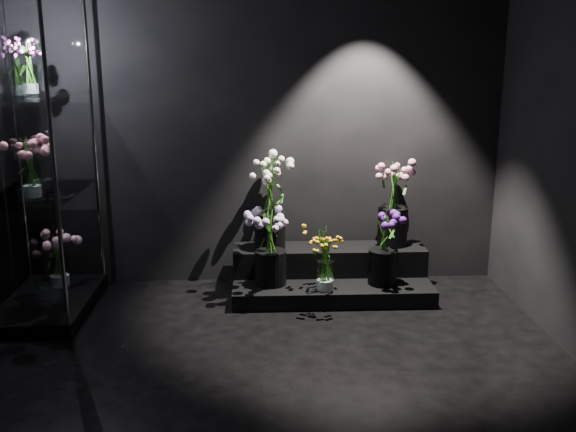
{
  "coord_description": "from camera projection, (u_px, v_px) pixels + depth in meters",
  "views": [
    {
      "loc": [
        -0.01,
        -3.32,
        1.92
      ],
      "look_at": [
        0.18,
        1.2,
        0.77
      ],
      "focal_mm": 40.0,
      "sensor_mm": 36.0,
      "label": 1
    }
  ],
  "objects": [
    {
      "name": "display_riser",
      "position": [
        330.0,
        274.0,
        5.31
      ],
      "size": [
        1.6,
        0.71,
        0.35
      ],
      "color": "black",
      "rests_on": "floor"
    },
    {
      "name": "bouquet_orange_bells",
      "position": [
        325.0,
        257.0,
        4.93
      ],
      "size": [
        0.32,
        0.32,
        0.52
      ],
      "rotation": [
        0.0,
        0.0,
        -0.22
      ],
      "color": "white",
      "rests_on": "display_riser"
    },
    {
      "name": "wall_back",
      "position": [
        262.0,
        118.0,
        5.28
      ],
      "size": [
        4.0,
        0.0,
        4.0
      ],
      "primitive_type": "plane",
      "rotation": [
        1.57,
        0.0,
        0.0
      ],
      "color": "black",
      "rests_on": "floor"
    },
    {
      "name": "bouquet_pink_roses",
      "position": [
        394.0,
        199.0,
        5.31
      ],
      "size": [
        0.41,
        0.41,
        0.71
      ],
      "rotation": [
        0.0,
        0.0,
        0.25
      ],
      "color": "black",
      "rests_on": "display_riser"
    },
    {
      "name": "display_case",
      "position": [
        34.0,
        157.0,
        4.64
      ],
      "size": [
        0.65,
        1.09,
        2.39
      ],
      "color": "black",
      "rests_on": "floor"
    },
    {
      "name": "wall_front",
      "position": [
        267.0,
        297.0,
        1.41
      ],
      "size": [
        4.0,
        0.0,
        4.0
      ],
      "primitive_type": "plane",
      "rotation": [
        -1.57,
        0.0,
        0.0
      ],
      "color": "black",
      "rests_on": "floor"
    },
    {
      "name": "bouquet_case_magenta",
      "position": [
        29.0,
        66.0,
        4.64
      ],
      "size": [
        0.25,
        0.25,
        0.38
      ],
      "rotation": [
        0.0,
        0.0,
        -0.25
      ],
      "color": "white",
      "rests_on": "display_case"
    },
    {
      "name": "bouquet_lilac",
      "position": [
        271.0,
        243.0,
        5.04
      ],
      "size": [
        0.4,
        0.4,
        0.6
      ],
      "rotation": [
        0.0,
        0.0,
        0.09
      ],
      "color": "black",
      "rests_on": "display_riser"
    },
    {
      "name": "floor",
      "position": [
        265.0,
        397.0,
        3.69
      ],
      "size": [
        4.0,
        4.0,
        0.0
      ],
      "primitive_type": "plane",
      "color": "black",
      "rests_on": "ground"
    },
    {
      "name": "bouquet_purple",
      "position": [
        383.0,
        244.0,
        5.06
      ],
      "size": [
        0.37,
        0.37,
        0.6
      ],
      "rotation": [
        0.0,
        0.0,
        -0.31
      ],
      "color": "black",
      "rests_on": "display_riser"
    },
    {
      "name": "bouquet_case_base_pink",
      "position": [
        58.0,
        257.0,
        5.09
      ],
      "size": [
        0.35,
        0.35,
        0.45
      ],
      "rotation": [
        0.0,
        0.0,
        -0.12
      ],
      "color": "white",
      "rests_on": "display_case"
    },
    {
      "name": "bouquet_cream_roses",
      "position": [
        270.0,
        198.0,
        5.2
      ],
      "size": [
        0.41,
        0.41,
        0.75
      ],
      "rotation": [
        0.0,
        0.0,
        0.13
      ],
      "color": "black",
      "rests_on": "display_riser"
    },
    {
      "name": "bouquet_case_pink",
      "position": [
        30.0,
        165.0,
        4.5
      ],
      "size": [
        0.37,
        0.37,
        0.43
      ],
      "rotation": [
        0.0,
        0.0,
        0.32
      ],
      "color": "white",
      "rests_on": "display_case"
    }
  ]
}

